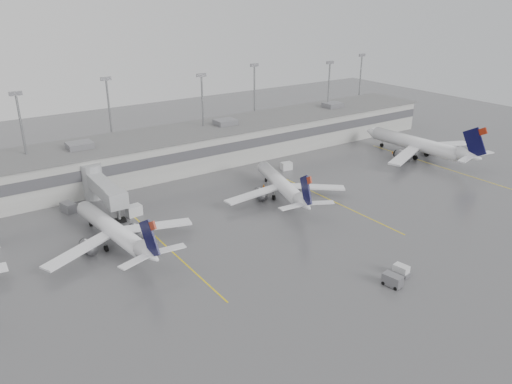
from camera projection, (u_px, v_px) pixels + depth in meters
ground at (346, 276)px, 71.84m from camera, size 260.00×260.00×0.00m
terminal at (170, 151)px, 114.68m from camera, size 152.00×17.00×9.45m
light_masts at (157, 112)px, 116.18m from camera, size 142.40×8.00×20.60m
jet_bridge_right at (99, 186)px, 94.65m from camera, size 4.00×17.20×7.00m
stand_markings at (253, 218)px, 90.21m from camera, size 105.25×40.00×0.01m
jet_mid_left at (115, 230)px, 79.27m from camera, size 25.08×28.26×9.15m
jet_mid_right at (282, 185)px, 98.22m from camera, size 23.98×27.26×9.05m
jet_far_right at (420, 144)px, 122.18m from camera, size 30.10×33.79×10.93m
baggage_tug at (401, 271)px, 71.91m from camera, size 1.96×2.69×1.59m
baggage_cart at (392, 280)px, 69.21m from camera, size 1.96×2.90×1.73m
gse_uld_b at (134, 210)px, 91.11m from camera, size 2.92×2.10×1.95m
gse_uld_c at (286, 166)px, 114.80m from camera, size 2.69×2.04×1.73m
gse_loader at (68, 207)px, 92.55m from camera, size 2.55×3.31×1.83m
cone_b at (102, 218)px, 89.81m from camera, size 0.41×0.41×0.65m
cone_c at (264, 186)px, 104.49m from camera, size 0.48×0.48×0.76m
cone_d at (393, 152)px, 126.65m from camera, size 0.42×0.42×0.66m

